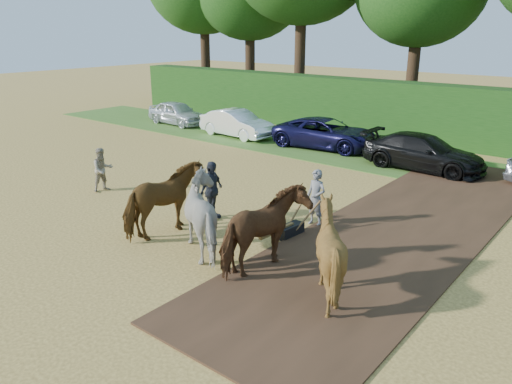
{
  "coord_description": "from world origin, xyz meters",
  "views": [
    {
      "loc": [
        6.69,
        -6.69,
        5.71
      ],
      "look_at": [
        -1.46,
        3.42,
        1.4
      ],
      "focal_mm": 35.0,
      "sensor_mm": 36.0,
      "label": 1
    }
  ],
  "objects_px": {
    "spectator_near": "(103,170)",
    "plough_team": "(239,223)",
    "parked_cars": "(477,159)",
    "spectator_far": "(212,191)"
  },
  "relations": [
    {
      "from": "spectator_far",
      "to": "plough_team",
      "type": "xyz_separation_m",
      "value": [
        2.57,
        -1.67,
        0.11
      ]
    },
    {
      "from": "spectator_near",
      "to": "parked_cars",
      "type": "relative_size",
      "value": 0.04
    },
    {
      "from": "spectator_near",
      "to": "plough_team",
      "type": "distance_m",
      "value": 7.69
    },
    {
      "from": "spectator_far",
      "to": "parked_cars",
      "type": "bearing_deg",
      "value": -36.37
    },
    {
      "from": "spectator_near",
      "to": "spectator_far",
      "type": "distance_m",
      "value": 5.04
    },
    {
      "from": "spectator_near",
      "to": "plough_team",
      "type": "height_order",
      "value": "plough_team"
    },
    {
      "from": "spectator_far",
      "to": "parked_cars",
      "type": "distance_m",
      "value": 11.22
    },
    {
      "from": "spectator_near",
      "to": "spectator_far",
      "type": "relative_size",
      "value": 0.87
    },
    {
      "from": "parked_cars",
      "to": "plough_team",
      "type": "bearing_deg",
      "value": -101.66
    },
    {
      "from": "spectator_near",
      "to": "parked_cars",
      "type": "height_order",
      "value": "spectator_near"
    }
  ]
}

